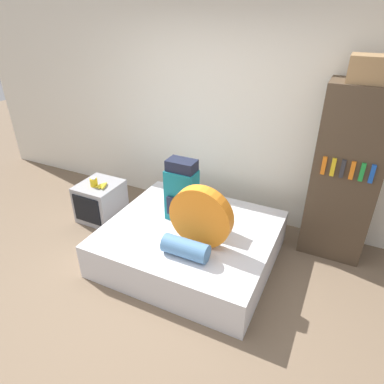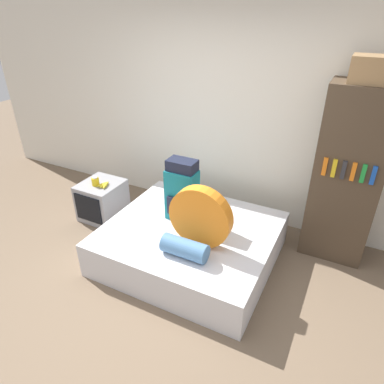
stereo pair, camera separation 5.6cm
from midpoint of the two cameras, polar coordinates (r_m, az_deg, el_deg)
ground_plane at (r=3.47m, az=-6.99°, el=-18.24°), size 16.00×16.00×0.00m
wall_back at (r=4.29m, az=6.75°, el=12.17°), size 8.00×0.05×2.60m
bed at (r=3.83m, az=0.15°, el=-8.46°), size 1.77×1.59×0.40m
backpack at (r=3.70m, az=-1.26°, el=0.09°), size 0.33×0.24×0.71m
tent_bag at (r=3.31m, az=1.92°, el=-4.18°), size 0.64×0.13×0.64m
sleeping_roll at (r=3.29m, az=-0.75°, el=-9.33°), size 0.45×0.19×0.19m
television at (r=4.65m, az=-14.40°, el=-1.34°), size 0.50×0.54×0.50m
canister at (r=4.49m, az=-15.47°, el=1.74°), size 0.09×0.09×0.12m
banana_bunch at (r=4.45m, az=-14.07°, el=1.18°), size 0.13×0.18×0.04m
bookshelf at (r=3.91m, az=24.79°, el=2.31°), size 0.65×0.46×1.90m
cardboard_box at (r=3.56m, az=28.66°, el=17.45°), size 0.41×0.28×0.23m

